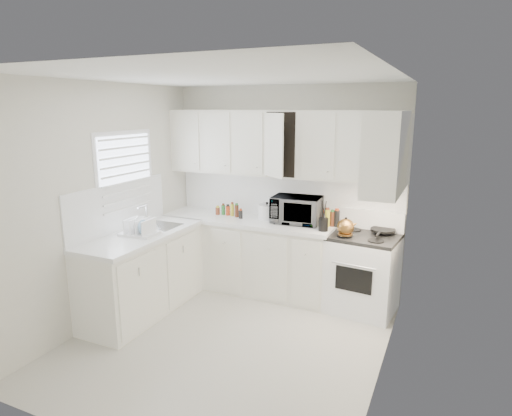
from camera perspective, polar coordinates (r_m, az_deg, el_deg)
The scene contains 34 objects.
floor at distance 4.68m, azimuth -3.71°, elevation -16.92°, with size 3.20×3.20×0.00m, color beige.
ceiling at distance 4.07m, azimuth -4.26°, elevation 16.77°, with size 3.20×3.20×0.00m, color white.
wall_back at distance 5.61m, azimuth 3.81°, elevation 2.37°, with size 3.00×3.00×0.00m, color silver.
wall_front at distance 2.94m, azimuth -19.05°, elevation -8.22°, with size 3.00×3.00×0.00m, color silver.
wall_left at distance 5.06m, azimuth -19.11°, elevation 0.51°, with size 3.20×3.20×0.00m, color silver.
wall_right at distance 3.73m, azimuth 16.79°, elevation -3.58°, with size 3.20×3.20×0.00m, color silver.
window_blinds at distance 5.25m, azimuth -16.55°, elevation 3.91°, with size 0.06×0.96×1.06m, color white, non-canonical shape.
lower_cabinets_back at distance 5.71m, azimuth -1.08°, elevation -6.25°, with size 2.22×0.60×0.90m, color silver, non-canonical shape.
lower_cabinets_left at distance 5.25m, azimuth -14.50°, elevation -8.45°, with size 0.60×1.60×0.90m, color silver, non-canonical shape.
countertop_back at distance 5.56m, azimuth -1.15°, elevation -1.65°, with size 2.24×0.64×0.05m, color white.
countertop_left at distance 5.09m, azimuth -14.71°, elevation -3.48°, with size 0.64×1.62×0.05m, color white.
backsplash_back at distance 5.61m, azimuth 3.76°, elevation 1.60°, with size 2.98×0.02×0.55m, color white.
backsplash_left at distance 5.21m, azimuth -17.47°, elevation 0.13°, with size 0.02×1.60×0.55m, color white.
upper_cabinets_back at distance 5.42m, azimuth 3.22°, elevation 4.16°, with size 3.00×0.33×0.80m, color silver, non-canonical shape.
upper_cabinets_right at distance 4.50m, azimuth 16.33°, elevation 1.84°, with size 0.33×0.90×0.80m, color silver, non-canonical shape.
sink at distance 5.32m, azimuth -12.44°, elevation -1.03°, with size 0.42×0.38×0.30m, color gray, non-canonical shape.
stove at distance 5.21m, azimuth 13.74°, elevation -6.98°, with size 0.76×0.62×1.17m, color white, non-canonical shape.
tea_kettle at distance 4.95m, azimuth 11.63°, elevation -2.28°, with size 0.23×0.20×0.22m, color olive, non-canonical shape.
frying_pan at distance 5.22m, azimuth 16.24°, elevation -2.68°, with size 0.28×0.48×0.04m, color black, non-canonical shape.
microwave at distance 5.34m, azimuth 5.33°, elevation 0.15°, with size 0.59×0.32×0.40m, color gray.
rice_cooker at distance 5.51m, azimuth 1.45°, elevation -0.34°, with size 0.22×0.22×0.22m, color white, non-canonical shape.
paper_towel at distance 5.63m, azimuth 2.16°, elevation 0.20°, with size 0.12×0.12×0.27m, color white.
utensil_crock at distance 5.03m, azimuth 8.82°, elevation -0.97°, with size 0.12×0.12×0.36m, color black, non-canonical shape.
dish_rack at distance 5.00m, azimuth -15.00°, elevation -2.23°, with size 0.39×0.29×0.21m, color white, non-canonical shape.
spice_left_0 at distance 5.86m, azimuth -4.66°, elevation -0.03°, with size 0.06×0.06×0.13m, color brown.
spice_left_1 at distance 5.75m, azimuth -4.45°, elevation -0.29°, with size 0.06×0.06×0.13m, color #27752F.
spice_left_2 at distance 5.79m, azimuth -3.37°, elevation -0.17°, with size 0.06×0.06×0.13m, color #C43E1A.
spice_left_3 at distance 5.68m, azimuth -3.12°, elevation -0.43°, with size 0.06×0.06×0.13m, color gold.
spice_left_4 at distance 5.72m, azimuth -2.04°, elevation -0.31°, with size 0.06×0.06×0.13m, color #5C2D1A.
spice_left_5 at distance 5.61m, azimuth -1.76°, elevation -0.58°, with size 0.06×0.06×0.13m, color black.
sauce_right_0 at distance 5.36m, azimuth 9.04°, elevation -1.05°, with size 0.06×0.06×0.19m, color #C43E1A.
sauce_right_1 at distance 5.29m, azimuth 9.44°, elevation -1.25°, with size 0.06×0.06×0.19m, color gold.
sauce_right_2 at distance 5.33m, azimuth 10.18°, elevation -1.17°, with size 0.06×0.06×0.19m, color #5C2D1A.
sauce_right_3 at distance 5.26m, azimuth 10.60°, elevation -1.37°, with size 0.06×0.06×0.19m, color black.
Camera 1 is at (1.94, -3.56, 2.33)m, focal length 30.64 mm.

